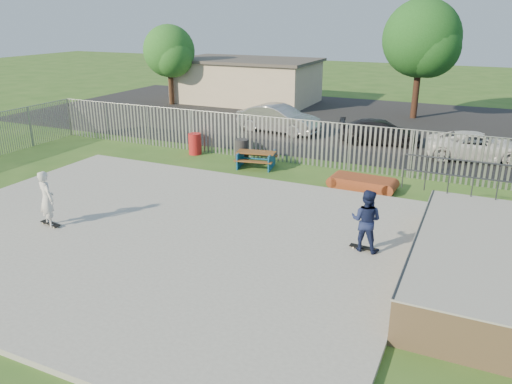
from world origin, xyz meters
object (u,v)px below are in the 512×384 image
at_px(funbox, 363,183).
at_px(skater_white, 47,199).
at_px(picnic_table, 256,159).
at_px(car_white, 477,146).
at_px(tree_left, 169,51).
at_px(tree_mid, 422,39).
at_px(trash_bin_grey, 242,151).
at_px(skater_navy, 366,220).
at_px(car_dark, 381,132).
at_px(trash_bin_red, 195,144).
at_px(car_silver, 279,119).

height_order(funbox, skater_white, skater_white).
height_order(picnic_table, car_white, car_white).
height_order(car_white, skater_white, skater_white).
distance_m(tree_left, tree_mid, 17.21).
bearing_deg(tree_left, tree_mid, 7.35).
relative_size(tree_left, skater_white, 3.23).
xyz_separation_m(trash_bin_grey, skater_navy, (7.20, -6.88, 0.51)).
xyz_separation_m(trash_bin_grey, tree_mid, (5.57, 13.66, 4.39)).
height_order(car_dark, car_white, car_white).
bearing_deg(tree_mid, trash_bin_grey, -112.17).
relative_size(trash_bin_red, skater_navy, 0.57).
bearing_deg(trash_bin_grey, tree_mid, 67.83).
distance_m(car_dark, skater_white, 16.80).
bearing_deg(funbox, skater_white, -131.94).
height_order(car_dark, tree_left, tree_left).
bearing_deg(tree_left, car_silver, -26.36).
bearing_deg(car_dark, trash_bin_grey, 126.90).
xyz_separation_m(trash_bin_grey, car_dark, (5.01, 5.96, 0.11)).
xyz_separation_m(trash_bin_red, tree_mid, (8.17, 13.42, 4.41)).
relative_size(car_silver, skater_navy, 2.67).
xyz_separation_m(car_dark, tree_mid, (0.56, 7.70, 4.28)).
bearing_deg(trash_bin_red, car_dark, 36.91).
height_order(funbox, trash_bin_red, trash_bin_red).
bearing_deg(trash_bin_red, car_silver, 72.32).
height_order(car_dark, skater_navy, skater_navy).
height_order(funbox, skater_navy, skater_navy).
bearing_deg(picnic_table, trash_bin_grey, 142.12).
bearing_deg(trash_bin_red, skater_navy, -35.97).
bearing_deg(picnic_table, funbox, -20.29).
height_order(car_dark, skater_white, skater_white).
bearing_deg(funbox, car_dark, 99.37).
height_order(tree_left, skater_white, tree_left).
xyz_separation_m(trash_bin_red, tree_left, (-8.86, 11.23, 3.32)).
bearing_deg(tree_mid, car_dark, -94.15).
distance_m(picnic_table, tree_left, 17.58).
relative_size(funbox, car_white, 0.49).
xyz_separation_m(funbox, trash_bin_red, (-8.45, 1.58, 0.29)).
distance_m(trash_bin_red, car_silver, 6.20).
height_order(picnic_table, funbox, picnic_table).
height_order(trash_bin_grey, car_silver, car_silver).
bearing_deg(car_white, funbox, 139.04).
distance_m(trash_bin_grey, car_silver, 6.19).
relative_size(car_white, tree_mid, 0.61).
xyz_separation_m(skater_navy, skater_white, (-9.24, -2.40, 0.00)).
relative_size(funbox, car_silver, 0.47).
bearing_deg(skater_white, trash_bin_red, -66.52).
distance_m(car_silver, tree_mid, 10.63).
bearing_deg(tree_left, skater_white, -65.56).
height_order(tree_left, tree_mid, tree_mid).
xyz_separation_m(car_silver, car_dark, (5.73, -0.18, -0.16)).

